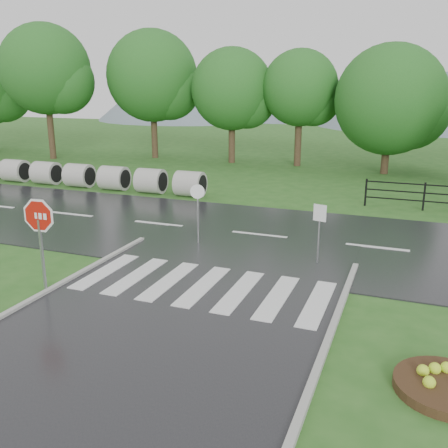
% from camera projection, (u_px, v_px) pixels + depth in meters
% --- Properties ---
extents(ground, '(120.00, 120.00, 0.00)m').
position_uv_depth(ground, '(88.00, 395.00, 8.58)').
color(ground, '#2A5D1F').
rests_on(ground, ground).
extents(main_road, '(90.00, 8.00, 0.04)m').
position_uv_depth(main_road, '(259.00, 236.00, 17.56)').
color(main_road, black).
rests_on(main_road, ground).
extents(crosswalk, '(6.50, 2.80, 0.02)m').
position_uv_depth(crosswalk, '(203.00, 286.00, 13.05)').
color(crosswalk, silver).
rests_on(crosswalk, ground).
extents(hills, '(102.00, 48.00, 48.00)m').
position_uv_depth(hills, '(396.00, 237.00, 69.99)').
color(hills, slate).
rests_on(hills, ground).
extents(treeline, '(83.20, 5.20, 10.00)m').
position_uv_depth(treeline, '(344.00, 174.00, 29.80)').
color(treeline, '#1D5D1C').
rests_on(treeline, ground).
extents(culvert_pipes, '(13.90, 1.20, 1.20)m').
position_uv_depth(culvert_pipes, '(79.00, 175.00, 25.79)').
color(culvert_pipes, '#9E9B93').
rests_on(culvert_pipes, ground).
extents(stop_sign, '(1.16, 0.11, 2.62)m').
position_uv_depth(stop_sign, '(39.00, 224.00, 12.30)').
color(stop_sign, '#939399').
rests_on(stop_sign, ground).
extents(flower_bed, '(1.79, 1.79, 0.36)m').
position_uv_depth(flower_bed, '(447.00, 385.00, 8.62)').
color(flower_bed, '#332111').
rests_on(flower_bed, ground).
extents(reg_sign_small, '(0.39, 0.13, 1.82)m').
position_uv_depth(reg_sign_small, '(319.00, 221.00, 14.45)').
color(reg_sign_small, '#939399').
rests_on(reg_sign_small, ground).
extents(reg_sign_round, '(0.45, 0.18, 2.03)m').
position_uv_depth(reg_sign_round, '(198.00, 206.00, 16.30)').
color(reg_sign_round, '#939399').
rests_on(reg_sign_round, ground).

